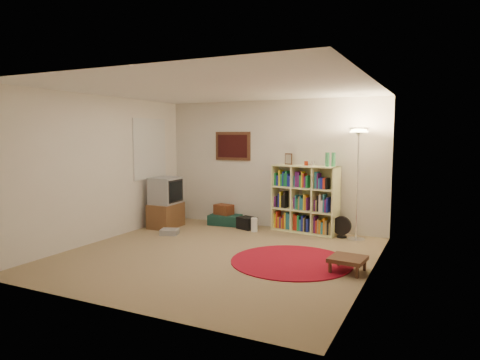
% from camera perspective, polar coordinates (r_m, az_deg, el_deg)
% --- Properties ---
extents(room, '(4.54, 4.54, 2.54)m').
position_cam_1_polar(room, '(6.48, -3.35, 1.01)').
color(room, '#8D7552').
rests_on(room, ground).
extents(bookshelf, '(1.30, 0.56, 1.51)m').
position_cam_1_polar(bookshelf, '(8.11, 8.53, -2.65)').
color(bookshelf, '#FCFFAA').
rests_on(bookshelf, ground).
extents(floor_lamp, '(0.38, 0.38, 1.95)m').
position_cam_1_polar(floor_lamp, '(7.55, 15.52, 4.23)').
color(floor_lamp, white).
rests_on(floor_lamp, ground).
extents(floor_fan, '(0.34, 0.20, 0.39)m').
position_cam_1_polar(floor_fan, '(7.87, 13.40, -6.11)').
color(floor_fan, black).
rests_on(floor_fan, ground).
extents(tv_stand, '(0.51, 0.70, 1.00)m').
position_cam_1_polar(tv_stand, '(8.60, -9.86, -3.07)').
color(tv_stand, brown).
rests_on(tv_stand, ground).
extents(dvd_box, '(0.38, 0.35, 0.10)m').
position_cam_1_polar(dvd_box, '(8.02, -9.39, -6.83)').
color(dvd_box, '#949498').
rests_on(dvd_box, ground).
extents(suitcase, '(0.67, 0.47, 0.20)m').
position_cam_1_polar(suitcase, '(8.77, -1.99, -5.31)').
color(suitcase, '#13352D').
rests_on(suitcase, ground).
extents(wicker_basket, '(0.40, 0.33, 0.20)m').
position_cam_1_polar(wicker_basket, '(8.78, -2.18, -3.95)').
color(wicker_basket, brown).
rests_on(wicker_basket, suitcase).
extents(duffel_bag, '(0.40, 0.37, 0.23)m').
position_cam_1_polar(duffel_bag, '(8.38, 0.94, -5.75)').
color(duffel_bag, black).
rests_on(duffel_bag, ground).
extents(paper_towel, '(0.16, 0.16, 0.26)m').
position_cam_1_polar(paper_towel, '(8.14, 1.92, -5.99)').
color(paper_towel, white).
rests_on(paper_towel, ground).
extents(red_rug, '(1.75, 1.75, 0.02)m').
position_cam_1_polar(red_rug, '(6.33, 6.87, -10.71)').
color(red_rug, maroon).
rests_on(red_rug, ground).
extents(side_table, '(0.49, 0.49, 0.21)m').
position_cam_1_polar(side_table, '(5.97, 14.17, -10.24)').
color(side_table, '#402316').
rests_on(side_table, ground).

